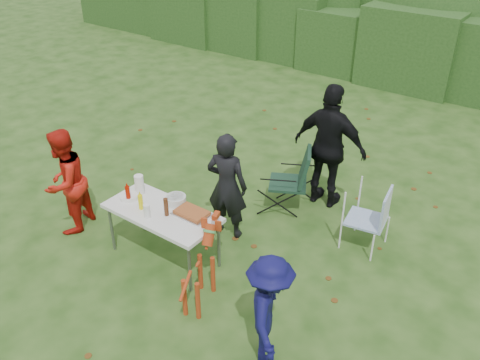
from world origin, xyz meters
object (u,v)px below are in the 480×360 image
Objects in this scene: person_red_jacket at (65,182)px; child at (269,311)px; mustard_bottle at (141,202)px; beer_bottle at (166,207)px; paper_towel_roll at (139,184)px; folding_table at (162,215)px; lawn_chair at (366,217)px; dog at (198,273)px; person_black_puffy at (330,147)px; camping_chair at (288,180)px; ketchup_bottle at (128,194)px; person_cook at (227,186)px.

person_red_jacket reaches higher than child.
mustard_bottle is 0.37m from beer_bottle.
person_red_jacket reaches higher than mustard_bottle.
paper_towel_roll is (1.00, 0.43, 0.11)m from person_red_jacket.
lawn_chair is at bearing 41.89° from folding_table.
person_black_puffy is at bearing -20.81° from dog.
person_red_jacket is 3.14m from camping_chair.
ketchup_bottle is 0.92× the size of beer_bottle.
folding_table is 1.51× the size of camping_chair.
folding_table is at bearing 82.72° from person_red_jacket.
paper_towel_roll reaches higher than beer_bottle.
ketchup_bottle is (-0.84, -0.99, 0.07)m from person_cook.
child is at bearing -10.61° from ketchup_bottle.
mustard_bottle is at bearing 30.95° from lawn_chair.
dog is at bearing 70.30° from person_red_jacket.
person_cook is 1.12m from camping_chair.
mustard_bottle is 0.26m from ketchup_bottle.
lawn_chair is (0.01, 2.33, -0.19)m from child.
camping_chair is at bearing 66.01° from mustard_bottle.
person_black_puffy is 2.09× the size of lawn_chair.
lawn_chair is at bearing 102.68° from person_red_jacket.
child reaches higher than folding_table.
beer_bottle is (-1.87, -1.81, 0.40)m from lawn_chair.
paper_towel_roll is (-0.86, -0.76, 0.09)m from person_cook.
child is 5.85× the size of ketchup_bottle.
person_black_puffy is 3.13m from child.
mustard_bottle is (-2.23, -1.89, 0.38)m from lawn_chair.
beer_bottle is at bearing 66.96° from person_black_puffy.
person_red_jacket is at bearing -172.40° from mustard_bottle.
lawn_chair is (1.32, -0.16, -0.04)m from camping_chair.
dog is at bearing 84.71° from person_black_puffy.
person_red_jacket is 3.52m from child.
person_red_jacket reaches higher than beer_bottle.
beer_bottle is at bearing 42.88° from child.
person_cook is (0.34, 0.91, 0.09)m from folding_table.
person_red_jacket is 7.60× the size of mustard_bottle.
ketchup_bottle reaches higher than folding_table.
person_cook reaches higher than lawn_chair.
beer_bottle is (0.36, 0.09, 0.02)m from mustard_bottle.
mustard_bottle reaches higher than lawn_chair.
lawn_chair is (1.65, 0.87, -0.32)m from person_cook.
camping_chair reaches higher than folding_table.
child reaches higher than mustard_bottle.
person_cook is 1.20× the size of child.
ketchup_bottle is (-0.26, 0.03, 0.01)m from mustard_bottle.
camping_chair is (-0.22, 2.31, 0.06)m from dog.
beer_bottle is at bearing 49.05° from dog.
camping_chair is (2.20, 2.23, -0.26)m from person_red_jacket.
beer_bottle is (0.11, -0.03, 0.17)m from folding_table.
mustard_bottle is at bearing 59.91° from dog.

